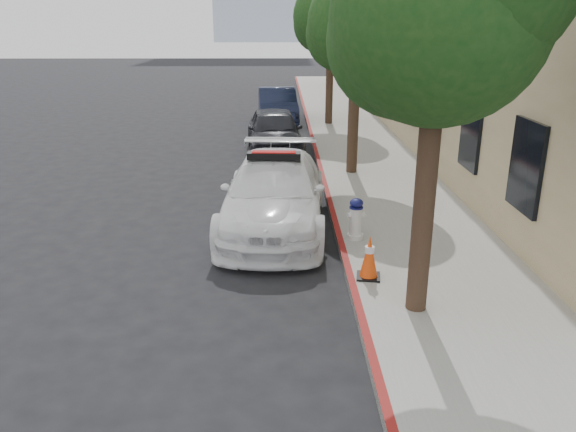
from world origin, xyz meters
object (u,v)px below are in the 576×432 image
Objects in this scene: police_car at (274,193)px; parked_car_far at (277,106)px; parked_car_mid at (274,131)px; fire_hydrant at (356,219)px; traffic_cone at (369,257)px.

parked_car_far is (-0.01, 13.02, -0.01)m from police_car.
parked_car_mid is 8.42m from fire_hydrant.
police_car is at bearing -93.86° from parked_car_mid.
parked_car_mid is 10.14m from traffic_cone.
traffic_cone is (1.60, -15.89, -0.23)m from parked_car_far.
parked_car_far is 5.43× the size of fire_hydrant.
fire_hydrant is 1.13× the size of traffic_cone.
parked_car_mid is at bearing 93.74° from police_car.
traffic_cone is at bearing -87.69° from parked_car_far.
parked_car_far is at bearing 88.07° from fire_hydrant.
parked_car_mid is 5.89m from parked_car_far.
fire_hydrant is at bearing -86.98° from parked_car_far.
fire_hydrant is at bearing -83.04° from parked_car_mid.
police_car is 6.39× the size of fire_hydrant.
police_car is 1.22× the size of parked_car_mid.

